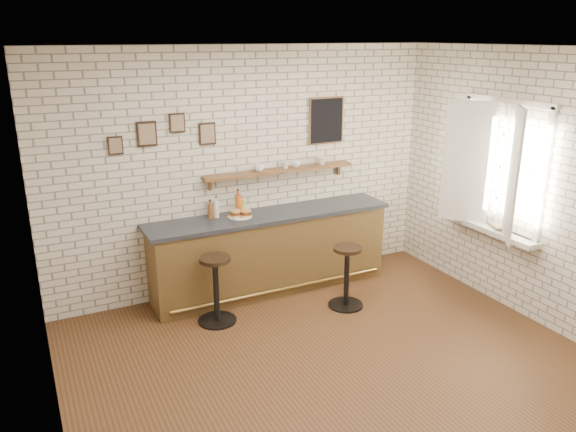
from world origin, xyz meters
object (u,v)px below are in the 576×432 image
object	(u,v)px
shelf_cup_a	(259,168)
shelf_cup_d	(322,161)
sandwich_plate	(240,216)
bar_counter	(271,251)
book_lower	(492,227)
bar_stool_right	(347,275)
condiment_bottle_yellow	(242,207)
bitters_bottle_amber	(238,204)
book_upper	(493,226)
bitters_bottle_brown	(210,211)
bitters_bottle_white	(216,209)
shelf_cup_b	(285,165)
shelf_cup_c	(296,164)
bar_stool_left	(216,288)
ciabatta_sandwich	(241,213)

from	to	relation	value
shelf_cup_a	shelf_cup_d	bearing A→B (deg)	-26.43
sandwich_plate	bar_counter	bearing A→B (deg)	-4.44
book_lower	bar_stool_right	bearing A→B (deg)	173.28
condiment_bottle_yellow	bitters_bottle_amber	bearing A→B (deg)	180.00
condiment_bottle_yellow	book_upper	world-z (taller)	condiment_bottle_yellow
sandwich_plate	shelf_cup_a	world-z (taller)	shelf_cup_a
bitters_bottle_brown	bitters_bottle_white	xyz separation A→B (m)	(0.07, -0.00, 0.01)
bitters_bottle_amber	book_lower	size ratio (longest dim) A/B	1.49
condiment_bottle_yellow	shelf_cup_b	size ratio (longest dim) A/B	2.19
shelf_cup_b	shelf_cup_d	bearing A→B (deg)	-57.23
shelf_cup_b	shelf_cup_c	distance (m)	0.15
bar_counter	shelf_cup_c	size ratio (longest dim) A/B	26.15
book_lower	book_upper	size ratio (longest dim) A/B	0.95
shelf_cup_c	shelf_cup_a	bearing A→B (deg)	119.30
bar_counter	bitters_bottle_amber	distance (m)	0.74
bitters_bottle_white	shelf_cup_b	xyz separation A→B (m)	(0.95, 0.06, 0.43)
bitters_bottle_amber	bitters_bottle_white	bearing A→B (deg)	-180.00
bitters_bottle_white	shelf_cup_d	bearing A→B (deg)	2.35
shelf_cup_c	book_upper	bearing A→B (deg)	-104.17
condiment_bottle_yellow	book_lower	distance (m)	2.99
bitters_bottle_white	condiment_bottle_yellow	xyz separation A→B (m)	(0.32, 0.00, -0.02)
bitters_bottle_brown	bar_stool_left	world-z (taller)	bitters_bottle_brown
bar_counter	bitters_bottle_white	bearing A→B (deg)	167.74
shelf_cup_a	shelf_cup_b	world-z (taller)	shelf_cup_a
condiment_bottle_yellow	shelf_cup_c	bearing A→B (deg)	4.46
bitters_bottle_amber	book_lower	bearing A→B (deg)	-31.76
bar_stool_left	shelf_cup_a	xyz separation A→B (m)	(0.86, 0.72, 1.13)
bitters_bottle_white	book_lower	bearing A→B (deg)	-29.14
condiment_bottle_yellow	book_upper	size ratio (longest dim) A/B	0.97
shelf_cup_a	bar_counter	bearing A→B (deg)	-101.94
condiment_bottle_yellow	ciabatta_sandwich	bearing A→B (deg)	-115.27
shelf_cup_d	sandwich_plate	bearing A→B (deg)	-157.95
bar_counter	condiment_bottle_yellow	world-z (taller)	condiment_bottle_yellow
bitters_bottle_white	book_lower	distance (m)	3.27
shelf_cup_d	condiment_bottle_yellow	bearing A→B (deg)	-162.94
bitters_bottle_white	shelf_cup_b	bearing A→B (deg)	3.63
ciabatta_sandwich	shelf_cup_b	distance (m)	0.85
shelf_cup_d	ciabatta_sandwich	bearing A→B (deg)	-157.87
ciabatta_sandwich	shelf_cup_b	size ratio (longest dim) A/B	2.67
bitters_bottle_white	shelf_cup_d	world-z (taller)	shelf_cup_d
book_upper	bar_stool_right	bearing A→B (deg)	-174.83
bitters_bottle_amber	shelf_cup_c	size ratio (longest dim) A/B	2.66
shelf_cup_b	condiment_bottle_yellow	bearing A→B (deg)	128.26
shelf_cup_d	book_lower	size ratio (longest dim) A/B	0.51
shelf_cup_a	bitters_bottle_brown	bearing A→B (deg)	158.73
bar_counter	ciabatta_sandwich	size ratio (longest dim) A/B	11.86
bitters_bottle_brown	shelf_cup_d	distance (m)	1.61
ciabatta_sandwich	bitters_bottle_amber	world-z (taller)	bitters_bottle_amber
ciabatta_sandwich	bar_stool_right	world-z (taller)	ciabatta_sandwich
book_upper	condiment_bottle_yellow	bearing A→B (deg)	174.06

